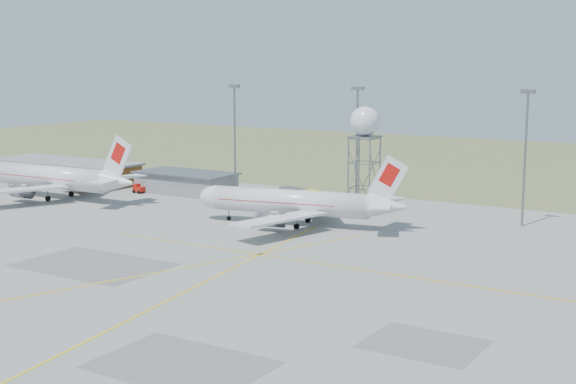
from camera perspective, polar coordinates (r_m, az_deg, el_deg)
The scene contains 12 objects.
ground at distance 77.30m, azimuth -11.05°, elevation -9.40°, with size 400.00×400.00×0.00m, color #9E9E98.
grass_strip at distance 201.38m, azimuth 17.01°, elevation 1.83°, with size 400.00×120.00×0.03m, color #526537.
building_orange at distance 171.76m, azimuth -15.51°, elevation 1.42°, with size 33.00×12.00×4.30m.
building_grey at distance 152.86m, azimuth -7.26°, elevation 0.68°, with size 19.00×10.00×3.90m.
mast_a at distance 147.26m, azimuth -3.81°, elevation 4.37°, with size 2.20×0.50×20.50m.
mast_b at distance 134.36m, azimuth 4.93°, elevation 3.89°, with size 2.20×0.50×20.50m.
mast_c at distance 124.36m, azimuth 16.54°, elevation 3.12°, with size 2.20×0.50×20.50m.
airliner_main at distance 121.09m, azimuth 0.45°, elevation -0.77°, with size 33.04×31.64×11.29m.
airliner_far at distance 151.38m, azimuth -16.35°, elevation 0.98°, with size 35.97×34.97×12.24m.
radar_tower at distance 131.15m, azimuth 5.45°, elevation 2.75°, with size 4.82×4.82×17.44m.
fire_truck at distance 134.07m, azimuth 0.78°, elevation -0.54°, with size 9.58×5.90×3.64m.
baggage_tug at distance 154.16m, azimuth -10.54°, elevation 0.17°, with size 2.39×2.02×1.74m.
Camera 1 is at (50.17, -53.49, 24.43)m, focal length 50.00 mm.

